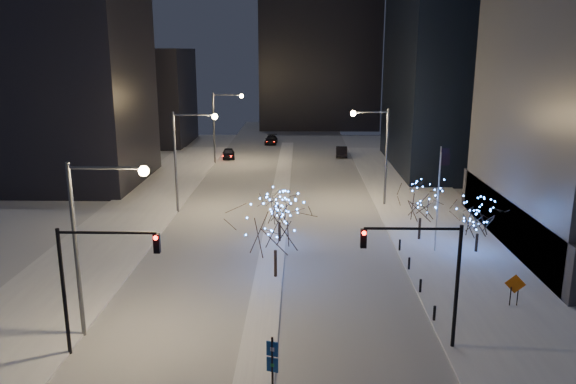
{
  "coord_description": "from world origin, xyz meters",
  "views": [
    {
      "loc": [
        2.21,
        -26.59,
        15.68
      ],
      "look_at": [
        1.27,
        15.68,
        5.0
      ],
      "focal_mm": 35.0,
      "sensor_mm": 36.0,
      "label": 1
    }
  ],
  "objects_px": {
    "street_lamp_w_mid": "(186,148)",
    "car_mid": "(341,151)",
    "holiday_tree_plaza_far": "(421,201)",
    "wayfinding_sign": "(272,361)",
    "street_lamp_w_far": "(221,118)",
    "car_near": "(229,153)",
    "holiday_tree_median_near": "(275,224)",
    "car_far": "(271,140)",
    "construction_sign": "(515,287)",
    "traffic_signal_west": "(92,270)",
    "street_lamp_east": "(378,144)",
    "holiday_tree_plaza_near": "(479,218)",
    "traffic_signal_east": "(429,266)",
    "street_lamp_w_near": "(93,226)",
    "holiday_tree_median_far": "(279,208)"
  },
  "relations": [
    {
      "from": "street_lamp_w_near",
      "to": "holiday_tree_plaza_far",
      "type": "height_order",
      "value": "street_lamp_w_near"
    },
    {
      "from": "street_lamp_w_mid",
      "to": "wayfinding_sign",
      "type": "bearing_deg",
      "value": -72.09
    },
    {
      "from": "street_lamp_east",
      "to": "traffic_signal_east",
      "type": "height_order",
      "value": "street_lamp_east"
    },
    {
      "from": "car_mid",
      "to": "street_lamp_w_far",
      "type": "bearing_deg",
      "value": 21.91
    },
    {
      "from": "holiday_tree_median_far",
      "to": "holiday_tree_plaza_near",
      "type": "distance_m",
      "value": 15.9
    },
    {
      "from": "holiday_tree_median_near",
      "to": "wayfinding_sign",
      "type": "relative_size",
      "value": 1.99
    },
    {
      "from": "street_lamp_w_far",
      "to": "holiday_tree_plaza_near",
      "type": "height_order",
      "value": "street_lamp_w_far"
    },
    {
      "from": "holiday_tree_median_near",
      "to": "holiday_tree_plaza_far",
      "type": "relative_size",
      "value": 1.23
    },
    {
      "from": "holiday_tree_plaza_far",
      "to": "wayfinding_sign",
      "type": "bearing_deg",
      "value": -116.73
    },
    {
      "from": "car_mid",
      "to": "wayfinding_sign",
      "type": "distance_m",
      "value": 62.07
    },
    {
      "from": "holiday_tree_plaza_near",
      "to": "car_far",
      "type": "bearing_deg",
      "value": 109.66
    },
    {
      "from": "street_lamp_east",
      "to": "construction_sign",
      "type": "relative_size",
      "value": 4.8
    },
    {
      "from": "traffic_signal_west",
      "to": "wayfinding_sign",
      "type": "height_order",
      "value": "traffic_signal_west"
    },
    {
      "from": "holiday_tree_median_far",
      "to": "street_lamp_w_near",
      "type": "bearing_deg",
      "value": -120.37
    },
    {
      "from": "street_lamp_w_near",
      "to": "holiday_tree_median_far",
      "type": "height_order",
      "value": "street_lamp_w_near"
    },
    {
      "from": "car_far",
      "to": "construction_sign",
      "type": "distance_m",
      "value": 65.85
    },
    {
      "from": "wayfinding_sign",
      "to": "traffic_signal_east",
      "type": "bearing_deg",
      "value": 48.69
    },
    {
      "from": "street_lamp_w_near",
      "to": "car_near",
      "type": "distance_m",
      "value": 54.19
    },
    {
      "from": "street_lamp_w_mid",
      "to": "car_mid",
      "type": "height_order",
      "value": "street_lamp_w_mid"
    },
    {
      "from": "street_lamp_w_mid",
      "to": "traffic_signal_west",
      "type": "bearing_deg",
      "value": -88.94
    },
    {
      "from": "wayfinding_sign",
      "to": "holiday_tree_plaza_near",
      "type": "bearing_deg",
      "value": 70.24
    },
    {
      "from": "traffic_signal_west",
      "to": "street_lamp_w_near",
      "type": "bearing_deg",
      "value": 103.96
    },
    {
      "from": "street_lamp_w_far",
      "to": "car_far",
      "type": "bearing_deg",
      "value": 70.56
    },
    {
      "from": "street_lamp_east",
      "to": "street_lamp_w_far",
      "type": "bearing_deg",
      "value": 130.85
    },
    {
      "from": "car_near",
      "to": "street_lamp_w_near",
      "type": "bearing_deg",
      "value": -97.56
    },
    {
      "from": "car_far",
      "to": "construction_sign",
      "type": "relative_size",
      "value": 2.37
    },
    {
      "from": "street_lamp_w_mid",
      "to": "traffic_signal_east",
      "type": "relative_size",
      "value": 1.43
    },
    {
      "from": "traffic_signal_east",
      "to": "holiday_tree_median_near",
      "type": "xyz_separation_m",
      "value": [
        -8.44,
        9.44,
        -0.72
      ]
    },
    {
      "from": "car_mid",
      "to": "holiday_tree_median_near",
      "type": "relative_size",
      "value": 0.76
    },
    {
      "from": "holiday_tree_plaza_near",
      "to": "wayfinding_sign",
      "type": "xyz_separation_m",
      "value": [
        -15.27,
        -19.58,
        -1.04
      ]
    },
    {
      "from": "car_mid",
      "to": "wayfinding_sign",
      "type": "xyz_separation_m",
      "value": [
        -7.5,
        -61.61,
        1.13
      ]
    },
    {
      "from": "car_mid",
      "to": "holiday_tree_median_near",
      "type": "xyz_separation_m",
      "value": [
        -7.98,
        -47.47,
        3.26
      ]
    },
    {
      "from": "holiday_tree_plaza_near",
      "to": "street_lamp_east",
      "type": "bearing_deg",
      "value": 113.6
    },
    {
      "from": "street_lamp_w_near",
      "to": "street_lamp_w_far",
      "type": "height_order",
      "value": "same"
    },
    {
      "from": "street_lamp_w_mid",
      "to": "car_far",
      "type": "xyz_separation_m",
      "value": [
        6.11,
        42.3,
        -5.78
      ]
    },
    {
      "from": "street_lamp_w_mid",
      "to": "street_lamp_w_near",
      "type": "bearing_deg",
      "value": -90.0
    },
    {
      "from": "street_lamp_w_far",
      "to": "street_lamp_east",
      "type": "height_order",
      "value": "same"
    },
    {
      "from": "street_lamp_east",
      "to": "traffic_signal_west",
      "type": "height_order",
      "value": "street_lamp_east"
    },
    {
      "from": "holiday_tree_plaza_far",
      "to": "holiday_tree_plaza_near",
      "type": "bearing_deg",
      "value": -37.09
    },
    {
      "from": "street_lamp_east",
      "to": "holiday_tree_median_far",
      "type": "height_order",
      "value": "street_lamp_east"
    },
    {
      "from": "street_lamp_w_mid",
      "to": "holiday_tree_median_far",
      "type": "height_order",
      "value": "street_lamp_w_mid"
    },
    {
      "from": "street_lamp_w_mid",
      "to": "car_near",
      "type": "distance_m",
      "value": 29.45
    },
    {
      "from": "street_lamp_w_far",
      "to": "car_near",
      "type": "xyz_separation_m",
      "value": [
        0.41,
        3.88,
        -5.75
      ]
    },
    {
      "from": "car_mid",
      "to": "traffic_signal_west",
      "type": "bearing_deg",
      "value": 76.88
    },
    {
      "from": "holiday_tree_plaza_far",
      "to": "wayfinding_sign",
      "type": "distance_m",
      "value": 25.29
    },
    {
      "from": "street_lamp_w_mid",
      "to": "car_far",
      "type": "distance_m",
      "value": 43.13
    },
    {
      "from": "traffic_signal_west",
      "to": "wayfinding_sign",
      "type": "distance_m",
      "value": 10.51
    },
    {
      "from": "holiday_tree_plaza_near",
      "to": "holiday_tree_plaza_far",
      "type": "xyz_separation_m",
      "value": [
        -3.91,
        2.96,
        0.51
      ]
    },
    {
      "from": "street_lamp_w_mid",
      "to": "car_mid",
      "type": "relative_size",
      "value": 2.1
    },
    {
      "from": "holiday_tree_median_near",
      "to": "holiday_tree_plaza_far",
      "type": "xyz_separation_m",
      "value": [
        11.83,
        8.41,
        -0.58
      ]
    }
  ]
}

